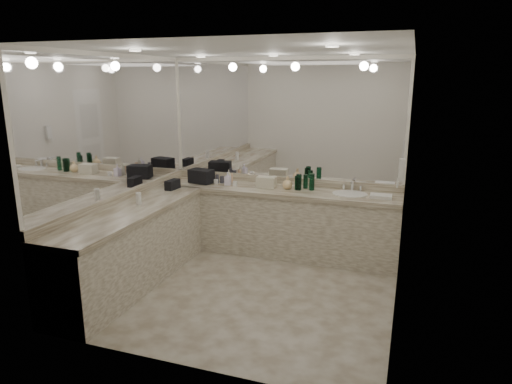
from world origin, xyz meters
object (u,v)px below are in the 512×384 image
at_px(sink, 350,195).
at_px(soap_bottle_b, 228,179).
at_px(cream_cosmetic_case, 266,182).
at_px(soap_bottle_c, 287,182).
at_px(soap_bottle_a, 229,177).
at_px(black_toiletry_bag, 201,177).
at_px(hand_towel, 381,196).
at_px(wall_phone, 401,170).

distance_m(sink, soap_bottle_b, 1.65).
relative_size(cream_cosmetic_case, soap_bottle_c, 1.45).
height_order(sink, soap_bottle_b, soap_bottle_b).
bearing_deg(soap_bottle_a, sink, -2.26).
xyz_separation_m(sink, black_toiletry_bag, (-2.04, -0.04, 0.10)).
xyz_separation_m(black_toiletry_bag, soap_bottle_c, (1.22, 0.06, -0.01)).
height_order(black_toiletry_bag, soap_bottle_c, black_toiletry_bag).
bearing_deg(soap_bottle_a, soap_bottle_c, -3.24).
relative_size(black_toiletry_bag, hand_towel, 1.25).
relative_size(hand_towel, soap_bottle_c, 1.49).
distance_m(black_toiletry_bag, soap_bottle_a, 0.38).
xyz_separation_m(black_toiletry_bag, soap_bottle_a, (0.37, 0.11, 0.00)).
bearing_deg(black_toiletry_bag, soap_bottle_c, 2.75).
bearing_deg(soap_bottle_b, hand_towel, -0.98).
bearing_deg(wall_phone, soap_bottle_a, 166.06).
xyz_separation_m(soap_bottle_b, soap_bottle_c, (0.83, 0.05, -0.00)).
xyz_separation_m(wall_phone, soap_bottle_b, (-2.26, 0.47, -0.36)).
xyz_separation_m(sink, hand_towel, (0.39, -0.07, 0.03)).
relative_size(soap_bottle_b, soap_bottle_c, 1.05).
xyz_separation_m(wall_phone, hand_towel, (-0.22, 0.43, -0.43)).
height_order(sink, black_toiletry_bag, black_toiletry_bag).
relative_size(wall_phone, black_toiletry_bag, 0.74).
relative_size(sink, black_toiletry_bag, 1.36).
height_order(wall_phone, hand_towel, wall_phone).
height_order(hand_towel, soap_bottle_a, soap_bottle_a).
bearing_deg(soap_bottle_c, soap_bottle_a, 176.76).
bearing_deg(soap_bottle_c, sink, -1.23).
height_order(soap_bottle_a, soap_bottle_c, soap_bottle_a).
relative_size(cream_cosmetic_case, soap_bottle_a, 1.30).
xyz_separation_m(cream_cosmetic_case, hand_towel, (1.49, -0.06, -0.05)).
bearing_deg(hand_towel, wall_phone, -63.10).
relative_size(wall_phone, soap_bottle_b, 1.33).
relative_size(wall_phone, soap_bottle_c, 1.39).
bearing_deg(soap_bottle_c, cream_cosmetic_case, -175.21).
bearing_deg(black_toiletry_bag, sink, 1.15).
relative_size(soap_bottle_a, soap_bottle_c, 1.12).
distance_m(sink, soap_bottle_c, 0.83).
xyz_separation_m(wall_phone, cream_cosmetic_case, (-1.71, 0.49, -0.38)).
bearing_deg(black_toiletry_bag, wall_phone, -9.83).
distance_m(cream_cosmetic_case, hand_towel, 1.49).
height_order(hand_towel, soap_bottle_c, soap_bottle_c).
relative_size(black_toiletry_bag, soap_bottle_a, 1.68).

